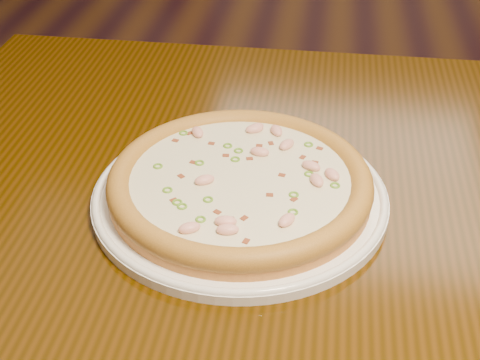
# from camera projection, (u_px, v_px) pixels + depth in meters

# --- Properties ---
(ground) EXTENTS (9.00, 9.00, 0.00)m
(ground) POSITION_uv_depth(u_px,v_px,m) (374.00, 264.00, 1.82)
(ground) COLOR black
(hero_table) EXTENTS (1.20, 0.80, 0.75)m
(hero_table) POSITION_uv_depth(u_px,v_px,m) (335.00, 246.00, 0.88)
(hero_table) COLOR black
(hero_table) RESTS_ON ground
(plate) EXTENTS (0.35, 0.35, 0.02)m
(plate) POSITION_uv_depth(u_px,v_px,m) (240.00, 195.00, 0.80)
(plate) COLOR white
(plate) RESTS_ON hero_table
(pizza) EXTENTS (0.31, 0.31, 0.03)m
(pizza) POSITION_uv_depth(u_px,v_px,m) (240.00, 182.00, 0.78)
(pizza) COLOR #CC883B
(pizza) RESTS_ON plate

